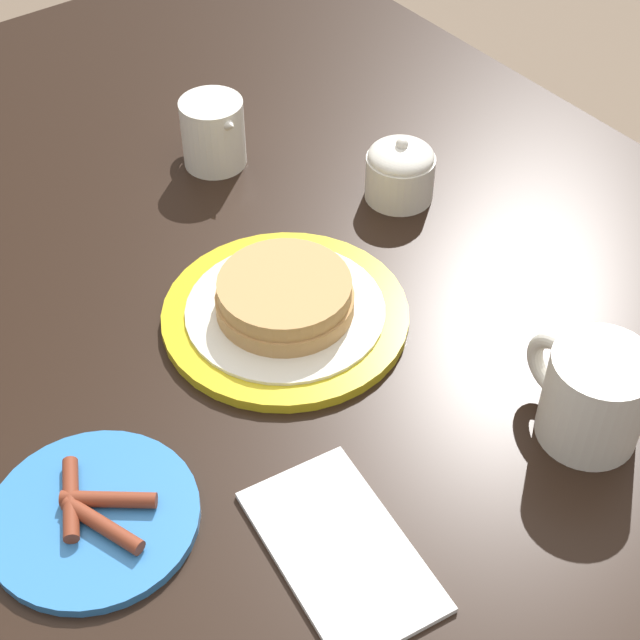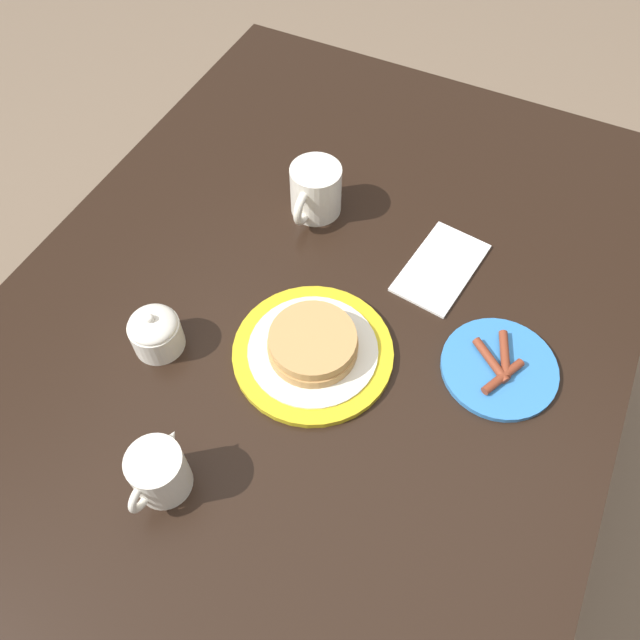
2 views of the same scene
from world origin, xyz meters
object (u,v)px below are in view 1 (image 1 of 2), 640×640
Objects in this scene: sugar_bowl at (400,170)px; napkin at (341,550)px; pancake_plate at (287,308)px; creamer_pitcher at (213,131)px; side_plate_bacon at (94,516)px; coffee_mug at (592,394)px.

sugar_bowl reaches higher than napkin.
creamer_pitcher is at bearing -18.17° from pancake_plate.
sugar_bowl is (0.09, -0.23, 0.02)m from pancake_plate.
pancake_plate reaches higher than side_plate_bacon.
pancake_plate is 0.30m from side_plate_bacon.
pancake_plate is 2.19× the size of creamer_pitcher.
coffee_mug reaches higher than pancake_plate.
sugar_bowl is at bearing -67.90° from pancake_plate.
sugar_bowl is at bearing -143.94° from creamer_pitcher.
side_plate_bacon is 0.46m from coffee_mug.
pancake_plate is 0.30m from creamer_pitcher.
creamer_pitcher is at bearing -22.07° from napkin.
pancake_plate is at bearing -26.19° from napkin.
side_plate_bacon is 0.54m from creamer_pitcher.
pancake_plate is at bearing 161.83° from creamer_pitcher.
creamer_pitcher reaches higher than pancake_plate.
napkin is (-0.26, 0.13, -0.02)m from pancake_plate.
napkin is (-0.35, 0.36, -0.03)m from sugar_bowl.
creamer_pitcher is 0.59m from napkin.
sugar_bowl is (0.38, -0.09, -0.01)m from coffee_mug.
creamer_pitcher is at bearing -43.83° from side_plate_bacon.
coffee_mug is at bearing -175.56° from creamer_pitcher.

